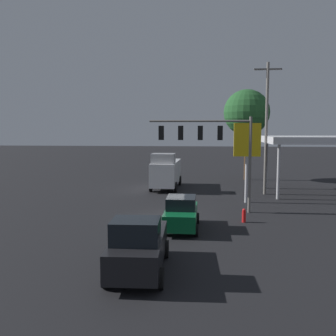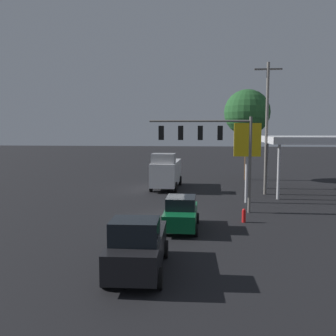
# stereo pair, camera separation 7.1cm
# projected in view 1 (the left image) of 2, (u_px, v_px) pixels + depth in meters

# --- Properties ---
(ground_plane) EXTENTS (200.00, 200.00, 0.00)m
(ground_plane) POSITION_uv_depth(u_px,v_px,m) (165.00, 217.00, 24.94)
(ground_plane) COLOR black
(traffic_signal_assembly) EXTENTS (7.12, 0.43, 6.70)m
(traffic_signal_assembly) POSITION_uv_depth(u_px,v_px,m) (209.00, 140.00, 26.06)
(traffic_signal_assembly) COLOR slate
(traffic_signal_assembly) RESTS_ON ground
(utility_pole) EXTENTS (2.40, 0.26, 11.62)m
(utility_pole) POSITION_uv_depth(u_px,v_px,m) (266.00, 126.00, 33.01)
(utility_pole) COLOR slate
(utility_pole) RESTS_ON ground
(gas_station_canopy) EXTENTS (9.48, 6.90, 5.19)m
(gas_station_canopy) POSITION_uv_depth(u_px,v_px,m) (320.00, 140.00, 33.25)
(gas_station_canopy) COLOR silver
(gas_station_canopy) RESTS_ON ground
(price_sign) EXTENTS (2.09, 0.27, 6.31)m
(price_sign) POSITION_uv_depth(u_px,v_px,m) (247.00, 145.00, 29.40)
(price_sign) COLOR #B7B7BC
(price_sign) RESTS_ON ground
(pickup_parked) EXTENTS (2.39, 5.26, 2.40)m
(pickup_parked) POSITION_uv_depth(u_px,v_px,m) (138.00, 246.00, 15.25)
(pickup_parked) COLOR black
(pickup_parked) RESTS_ON ground
(delivery_truck) EXTENTS (2.75, 6.88, 3.58)m
(delivery_truck) POSITION_uv_depth(u_px,v_px,m) (166.00, 171.00, 36.65)
(delivery_truck) COLOR silver
(delivery_truck) RESTS_ON ground
(sedan_waiting) EXTENTS (2.10, 4.42, 1.93)m
(sedan_waiting) POSITION_uv_depth(u_px,v_px,m) (181.00, 213.00, 21.91)
(sedan_waiting) COLOR #0C592D
(sedan_waiting) RESTS_ON ground
(street_tree) EXTENTS (5.18, 5.18, 10.30)m
(street_tree) POSITION_uv_depth(u_px,v_px,m) (247.00, 113.00, 42.32)
(street_tree) COLOR #4C331E
(street_tree) RESTS_ON ground
(fire_hydrant) EXTENTS (0.24, 0.24, 0.88)m
(fire_hydrant) POSITION_uv_depth(u_px,v_px,m) (244.00, 215.00, 23.53)
(fire_hydrant) COLOR red
(fire_hydrant) RESTS_ON ground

